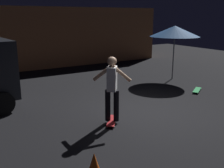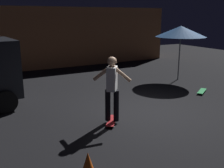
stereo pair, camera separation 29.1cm
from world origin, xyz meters
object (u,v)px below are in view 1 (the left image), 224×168
Objects in this scene: skateboard_ridden at (112,121)px; traffic_cone at (94,166)px; skater at (112,85)px; skateboard_spare at (197,90)px; patio_umbrella at (175,31)px.

skateboard_ridden is 1.59× the size of traffic_cone.
skater reaches higher than traffic_cone.
skateboard_spare is at bearing 11.48° from skater.
patio_umbrella reaches higher than skateboard_spare.
traffic_cone is at bearing -143.63° from patio_umbrella.
patio_umbrella is 5.00× the size of traffic_cone.
traffic_cone is at bearing -128.88° from skateboard_ridden.
skateboard_spare is (-0.65, -1.97, -2.02)m from patio_umbrella.
patio_umbrella is at bearing 30.15° from skateboard_ridden.
skater is (-4.21, -0.85, 0.98)m from skateboard_spare.
skateboard_spare is 1.67× the size of traffic_cone.
skateboard_ridden is at bearing -168.52° from skateboard_spare.
skateboard_ridden is 0.98m from skater.
patio_umbrella is 5.71m from skater.
skateboard_spare is at bearing 25.44° from traffic_cone.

